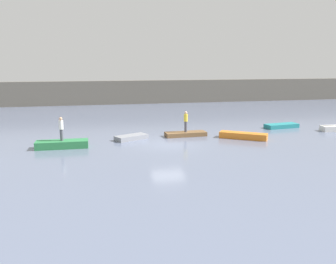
{
  "coord_description": "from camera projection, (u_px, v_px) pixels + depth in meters",
  "views": [
    {
      "loc": [
        -5.62,
        -25.99,
        6.15
      ],
      "look_at": [
        0.53,
        2.49,
        0.45
      ],
      "focal_mm": 38.62,
      "sensor_mm": 36.0,
      "label": 1
    }
  ],
  "objects": [
    {
      "name": "rowboat_teal",
      "position": [
        281.0,
        126.0,
        34.03
      ],
      "size": [
        3.34,
        1.57,
        0.38
      ],
      "primitive_type": "cube",
      "rotation": [
        0.0,
        0.0,
        0.14
      ],
      "color": "teal",
      "rests_on": "ground_plane"
    },
    {
      "name": "ground_plane",
      "position": [
        168.0,
        144.0,
        27.28
      ],
      "size": [
        120.0,
        120.0,
        0.0
      ],
      "primitive_type": "plane",
      "color": "slate"
    },
    {
      "name": "rowboat_orange",
      "position": [
        243.0,
        136.0,
        29.25
      ],
      "size": [
        3.68,
        2.92,
        0.49
      ],
      "primitive_type": "cube",
      "rotation": [
        0.0,
        0.0,
        -0.6
      ],
      "color": "orange",
      "rests_on": "ground_plane"
    },
    {
      "name": "embankment_wall",
      "position": [
        129.0,
        92.0,
        53.11
      ],
      "size": [
        80.0,
        1.2,
        3.41
      ],
      "primitive_type": "cube",
      "color": "#666056",
      "rests_on": "ground_plane"
    },
    {
      "name": "rowboat_green",
      "position": [
        62.0,
        144.0,
        26.09
      ],
      "size": [
        3.7,
        1.21,
        0.54
      ],
      "primitive_type": "cube",
      "rotation": [
        0.0,
        0.0,
        -0.01
      ],
      "color": "#2D7F47",
      "rests_on": "ground_plane"
    },
    {
      "name": "person_yellow_shirt",
      "position": [
        186.0,
        120.0,
        30.04
      ],
      "size": [
        0.32,
        0.32,
        1.74
      ],
      "color": "#4C4C56",
      "rests_on": "rowboat_brown"
    },
    {
      "name": "rowboat_grey",
      "position": [
        131.0,
        137.0,
        28.89
      ],
      "size": [
        2.84,
        2.17,
        0.37
      ],
      "primitive_type": "cube",
      "rotation": [
        0.0,
        0.0,
        0.47
      ],
      "color": "gray",
      "rests_on": "ground_plane"
    },
    {
      "name": "person_white_shirt",
      "position": [
        61.0,
        128.0,
        25.86
      ],
      "size": [
        0.32,
        0.32,
        1.72
      ],
      "color": "#4C4C56",
      "rests_on": "rowboat_green"
    },
    {
      "name": "rowboat_brown",
      "position": [
        186.0,
        134.0,
        30.26
      ],
      "size": [
        3.49,
        1.3,
        0.35
      ],
      "primitive_type": "cube",
      "rotation": [
        0.0,
        0.0,
        0.04
      ],
      "color": "brown",
      "rests_on": "ground_plane"
    }
  ]
}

